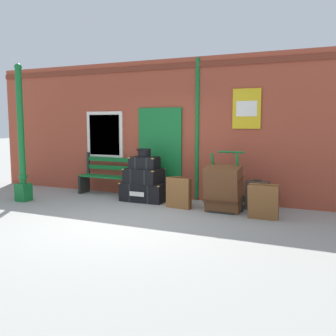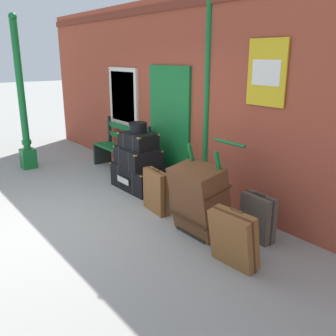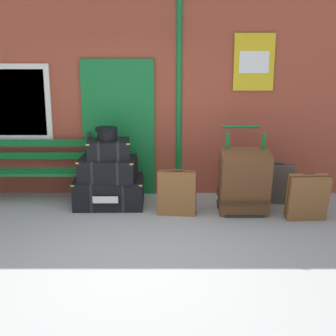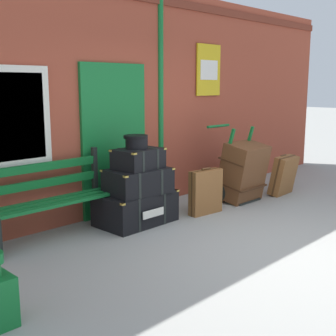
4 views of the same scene
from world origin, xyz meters
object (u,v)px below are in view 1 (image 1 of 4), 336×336
steamer_trunk_top (145,163)px  round_hatbox (144,152)px  platform_bench (111,177)px  suitcase_slate (263,202)px  large_brown_trunk (223,189)px  lamp_post (22,150)px  steamer_trunk_base (145,191)px  steamer_trunk_middle (144,176)px  suitcase_oxblood (179,193)px  suitcase_beige (257,196)px  porters_trolley (226,197)px

steamer_trunk_top → round_hatbox: size_ratio=2.03×
platform_bench → steamer_trunk_top: platform_bench is taller
round_hatbox → suitcase_slate: size_ratio=0.47×
large_brown_trunk → suitcase_slate: 0.87m
lamp_post → steamer_trunk_base: bearing=25.4°
steamer_trunk_middle → round_hatbox: 0.52m
steamer_trunk_middle → lamp_post: bearing=-155.6°
suitcase_slate → steamer_trunk_top: bearing=168.7°
steamer_trunk_middle → suitcase_oxblood: (0.99, -0.32, -0.26)m
round_hatbox → large_brown_trunk: bearing=-9.5°
steamer_trunk_base → suitcase_beige: suitcase_beige is taller
steamer_trunk_middle → porters_trolley: 1.96m
steamer_trunk_middle → suitcase_slate: 2.82m
round_hatbox → porters_trolley: (1.93, -0.14, -0.83)m
platform_bench → steamer_trunk_middle: platform_bench is taller
large_brown_trunk → steamer_trunk_base: bearing=169.7°
platform_bench → steamer_trunk_base: bearing=-14.5°
steamer_trunk_base → round_hatbox: bearing=-87.3°
lamp_post → steamer_trunk_top: (2.49, 1.13, -0.29)m
porters_trolley → large_brown_trunk: bearing=-90.0°
suitcase_oxblood → platform_bench: bearing=162.5°
suitcase_oxblood → suitcase_beige: (1.51, 0.51, -0.02)m
platform_bench → steamer_trunk_middle: (1.10, -0.34, 0.14)m
porters_trolley → suitcase_oxblood: size_ratio=1.75×
steamer_trunk_middle → suitcase_slate: size_ratio=1.26×
steamer_trunk_base → steamer_trunk_middle: size_ratio=1.20×
steamer_trunk_top → round_hatbox: bearing=143.7°
round_hatbox → steamer_trunk_middle: bearing=-89.9°
suitcase_beige → porters_trolley: bearing=-151.6°
porters_trolley → suitcase_slate: bearing=-26.7°
steamer_trunk_base → round_hatbox: 0.89m
lamp_post → steamer_trunk_base: (2.47, 1.17, -0.95)m
porters_trolley → lamp_post: bearing=-167.2°
suitcase_beige → suitcase_oxblood: bearing=-161.3°
steamer_trunk_middle → round_hatbox: size_ratio=2.67×
lamp_post → steamer_trunk_top: lamp_post is taller
steamer_trunk_middle → steamer_trunk_top: steamer_trunk_top is taller
steamer_trunk_middle → porters_trolley: bearing=-3.6°
lamp_post → suitcase_beige: (4.97, 1.31, -0.86)m
steamer_trunk_middle → suitcase_slate: steamer_trunk_middle is taller
suitcase_slate → suitcase_oxblood: bearing=173.1°
porters_trolley → platform_bench: bearing=171.4°
round_hatbox → suitcase_beige: size_ratio=0.50×
steamer_trunk_middle → suitcase_beige: 2.52m
lamp_post → steamer_trunk_top: size_ratio=4.72×
round_hatbox → large_brown_trunk: round_hatbox is taller
platform_bench → steamer_trunk_base: 1.16m
large_brown_trunk → suitcase_slate: bearing=-16.0°
steamer_trunk_base → suitcase_oxblood: size_ratio=1.52×
suitcase_oxblood → suitcase_slate: 1.78m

